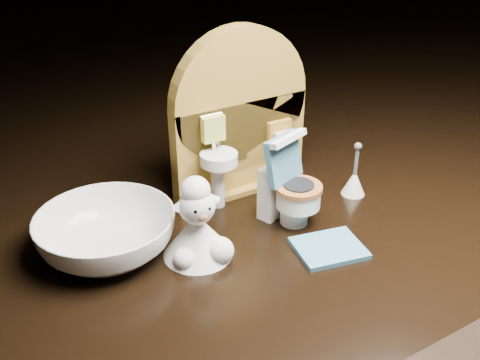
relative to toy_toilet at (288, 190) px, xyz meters
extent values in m
cube|color=black|center=(-0.01, 0.00, -0.08)|extent=(2.50, 2.50, 0.10)
cube|color=#A47C2E|center=(-0.01, 0.07, 0.01)|extent=(0.13, 0.02, 0.09)
cylinder|color=#A47C2E|center=(-0.01, 0.07, 0.06)|extent=(0.13, 0.02, 0.13)
cube|color=#A47C2E|center=(-0.01, 0.07, -0.03)|extent=(0.05, 0.04, 0.01)
cylinder|color=white|center=(-0.04, 0.05, -0.01)|extent=(0.01, 0.01, 0.04)
cylinder|color=white|center=(-0.04, 0.05, 0.02)|extent=(0.03, 0.03, 0.01)
cylinder|color=silver|center=(-0.04, 0.06, 0.03)|extent=(0.00, 0.00, 0.01)
cube|color=#BFCE50|center=(-0.04, 0.06, 0.04)|extent=(0.02, 0.01, 0.02)
cube|color=#A47C2E|center=(0.03, 0.06, 0.02)|extent=(0.02, 0.01, 0.02)
cylinder|color=beige|center=(0.03, 0.05, 0.02)|extent=(0.02, 0.02, 0.02)
cylinder|color=white|center=(0.00, -0.01, -0.02)|extent=(0.02, 0.02, 0.02)
cylinder|color=white|center=(0.00, -0.01, 0.00)|extent=(0.04, 0.04, 0.02)
cylinder|color=#9A5629|center=(0.00, -0.01, 0.01)|extent=(0.04, 0.04, 0.00)
cube|color=white|center=(0.00, 0.01, 0.00)|extent=(0.03, 0.02, 0.05)
cube|color=teal|center=(0.00, 0.01, 0.03)|extent=(0.04, 0.03, 0.04)
cube|color=white|center=(0.00, 0.00, 0.05)|extent=(0.04, 0.02, 0.01)
cylinder|color=#AAD830|center=(0.00, 0.02, 0.02)|extent=(0.01, 0.01, 0.01)
cube|color=teal|center=(0.00, -0.05, -0.03)|extent=(0.06, 0.05, 0.00)
cone|color=white|center=(0.08, 0.00, -0.02)|extent=(0.02, 0.02, 0.02)
cylinder|color=#59595B|center=(0.08, 0.00, 0.01)|extent=(0.00, 0.00, 0.03)
sphere|color=#59595B|center=(0.08, 0.00, 0.02)|extent=(0.01, 0.01, 0.01)
cone|color=white|center=(-0.09, -0.01, -0.01)|extent=(0.05, 0.05, 0.04)
sphere|color=white|center=(-0.08, -0.02, -0.02)|extent=(0.02, 0.02, 0.02)
sphere|color=white|center=(-0.10, -0.01, -0.02)|extent=(0.02, 0.02, 0.02)
sphere|color=white|center=(-0.09, -0.01, 0.02)|extent=(0.03, 0.03, 0.03)
sphere|color=tan|center=(-0.09, -0.02, 0.01)|extent=(0.01, 0.01, 0.01)
sphere|color=white|center=(-0.09, -0.01, 0.03)|extent=(0.02, 0.02, 0.02)
cone|color=white|center=(-0.10, 0.00, 0.02)|extent=(0.01, 0.01, 0.01)
cone|color=white|center=(-0.07, -0.01, 0.02)|extent=(0.01, 0.01, 0.01)
sphere|color=black|center=(-0.09, -0.02, 0.02)|extent=(0.00, 0.00, 0.00)
sphere|color=black|center=(-0.08, -0.02, 0.02)|extent=(0.00, 0.00, 0.00)
imported|color=white|center=(-0.15, 0.03, -0.01)|extent=(0.12, 0.12, 0.03)
camera|label=1|loc=(-0.23, -0.31, 0.22)|focal=40.00mm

